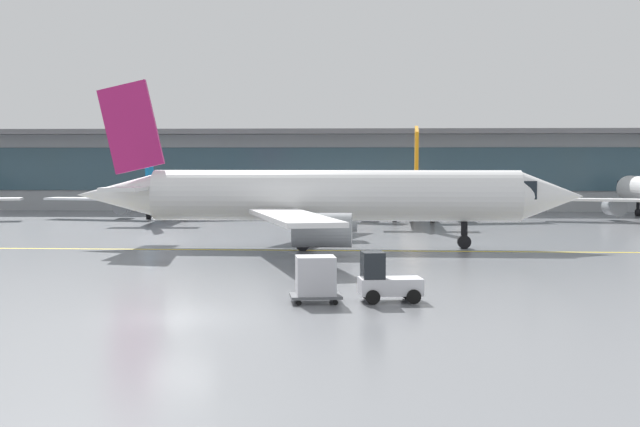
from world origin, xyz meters
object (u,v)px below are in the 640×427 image
gate_airplane_2 (168,192)px  baggage_tug (385,280)px  gate_airplane_3 (413,194)px  taxiing_regional_jet (329,197)px  cargo_dolly_lead (316,277)px

gate_airplane_2 → baggage_tug: bearing=-161.9°
gate_airplane_3 → taxiing_regional_jet: taxiing_regional_jet is taller
taxiing_regional_jet → cargo_dolly_lead: bearing=-87.9°
taxiing_regional_jet → baggage_tug: taxiing_regional_jet is taller
taxiing_regional_jet → cargo_dolly_lead: (0.41, -24.33, -2.38)m
cargo_dolly_lead → taxiing_regional_jet: bearing=82.8°
gate_airplane_2 → baggage_tug: gate_airplane_2 is taller
gate_airplane_3 → baggage_tug: 51.80m
gate_airplane_2 → cargo_dolly_lead: bearing=-164.7°
taxiing_regional_jet → baggage_tug: 24.28m
gate_airplane_2 → gate_airplane_3: bearing=-100.8°
taxiing_regional_jet → baggage_tug: size_ratio=12.43×
gate_airplane_2 → taxiing_regional_jet: taxiing_regional_jet is taller
gate_airplane_2 → baggage_tug: size_ratio=9.75×
baggage_tug → cargo_dolly_lead: 2.92m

